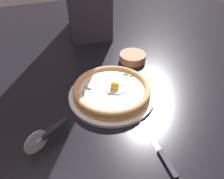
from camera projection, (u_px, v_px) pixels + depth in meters
name	position (u px, v px, depth m)	size (l,w,h in m)	color
ground_plane	(108.00, 93.00, 0.89)	(2.40, 2.40, 0.03)	black
pizza_plate	(112.00, 95.00, 0.85)	(0.33, 0.33, 0.01)	white
pizza	(112.00, 90.00, 0.83)	(0.29, 0.29, 0.06)	#DEA35C
side_bowl	(133.00, 57.00, 1.04)	(0.12, 0.12, 0.04)	#BC7958
pizza_cutter	(50.00, 132.00, 0.66)	(0.14, 0.09, 0.08)	silver
table_knife	(162.00, 155.00, 0.64)	(0.02, 0.22, 0.01)	silver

